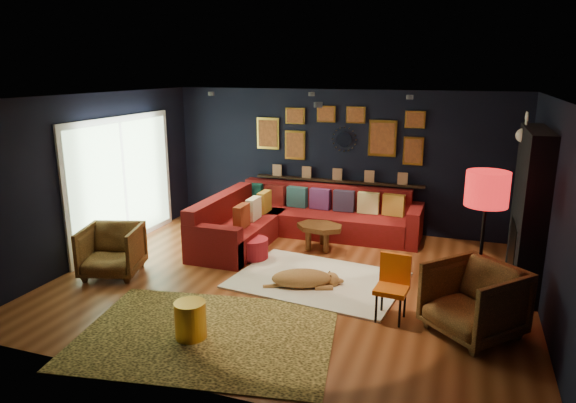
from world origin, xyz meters
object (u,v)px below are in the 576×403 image
(armchair_right, at_px, (474,297))
(dog, at_px, (302,275))
(coffee_table, at_px, (320,229))
(orange_chair, at_px, (393,282))
(gold_stool, at_px, (191,320))
(sectional, at_px, (291,221))
(pouf, at_px, (253,248))
(floor_lamp, at_px, (487,195))
(armchair_left, at_px, (112,248))

(armchair_right, xyz_separation_m, dog, (-2.22, 0.57, -0.26))
(coffee_table, bearing_deg, orange_chair, -53.88)
(gold_stool, bearing_deg, sectional, 91.26)
(pouf, bearing_deg, floor_lamp, -14.43)
(sectional, distance_m, gold_stool, 3.73)
(armchair_left, bearing_deg, orange_chair, -16.94)
(orange_chair, xyz_separation_m, floor_lamp, (0.97, 0.41, 1.06))
(armchair_left, distance_m, orange_chair, 4.08)
(pouf, xyz_separation_m, armchair_right, (3.29, -1.37, 0.27))
(gold_stool, bearing_deg, pouf, 97.02)
(sectional, distance_m, pouf, 1.23)
(armchair_left, xyz_separation_m, gold_stool, (2.02, -1.26, -0.19))
(armchair_right, relative_size, floor_lamp, 0.50)
(armchair_left, relative_size, gold_stool, 1.86)
(sectional, bearing_deg, floor_lamp, -33.52)
(armchair_left, distance_m, gold_stool, 2.39)
(gold_stool, relative_size, floor_lamp, 0.24)
(coffee_table, distance_m, armchair_left, 3.29)
(armchair_right, relative_size, gold_stool, 2.07)
(pouf, relative_size, orange_chair, 0.60)
(floor_lamp, bearing_deg, armchair_left, -175.47)
(pouf, bearing_deg, armchair_left, -143.57)
(coffee_table, xyz_separation_m, orange_chair, (1.50, -2.06, 0.11))
(sectional, bearing_deg, gold_stool, -88.74)
(sectional, xyz_separation_m, armchair_right, (3.06, -2.58, 0.13))
(armchair_left, distance_m, dog, 2.82)
(sectional, xyz_separation_m, pouf, (-0.23, -1.20, -0.13))
(armchair_right, bearing_deg, armchair_left, -139.35)
(gold_stool, height_order, orange_chair, orange_chair)
(gold_stool, distance_m, floor_lamp, 3.70)
(armchair_right, bearing_deg, orange_chair, -144.56)
(coffee_table, relative_size, armchair_right, 0.98)
(orange_chair, xyz_separation_m, dog, (-1.30, 0.46, -0.27))
(armchair_right, bearing_deg, floor_lamp, 126.38)
(sectional, height_order, armchair_left, sectional)
(coffee_table, distance_m, floor_lamp, 3.19)
(coffee_table, relative_size, gold_stool, 2.02)
(armchair_left, distance_m, armchair_right, 5.00)
(armchair_left, xyz_separation_m, orange_chair, (4.08, -0.01, 0.06))
(armchair_left, height_order, gold_stool, armchair_left)
(coffee_table, xyz_separation_m, gold_stool, (-0.56, -3.31, -0.14))
(floor_lamp, height_order, dog, floor_lamp)
(orange_chair, bearing_deg, armchair_left, -175.18)
(armchair_right, bearing_deg, gold_stool, -116.99)
(armchair_right, relative_size, orange_chair, 1.14)
(orange_chair, bearing_deg, pouf, 156.82)
(orange_chair, distance_m, floor_lamp, 1.50)
(floor_lamp, distance_m, dog, 2.64)
(armchair_right, xyz_separation_m, floor_lamp, (0.05, 0.51, 1.08))
(orange_chair, bearing_deg, floor_lamp, 27.75)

